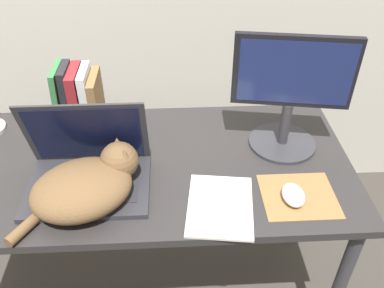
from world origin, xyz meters
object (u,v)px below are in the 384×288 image
(notepad, at_px, (220,206))
(book_row, at_px, (79,98))
(laptop, at_px, (88,171))
(cat, at_px, (88,185))
(webcam, at_px, (131,109))
(computer_mouse, at_px, (293,195))
(external_monitor, at_px, (291,92))

(notepad, bearing_deg, book_row, 135.89)
(laptop, relative_size, cat, 1.00)
(notepad, relative_size, webcam, 3.74)
(computer_mouse, distance_m, webcam, 0.70)
(external_monitor, relative_size, book_row, 1.69)
(external_monitor, relative_size, computer_mouse, 4.10)
(external_monitor, height_order, computer_mouse, external_monitor)
(book_row, distance_m, notepad, 0.67)
(external_monitor, height_order, notepad, external_monitor)
(webcam, bearing_deg, laptop, -107.13)
(external_monitor, bearing_deg, book_row, 167.08)
(notepad, bearing_deg, external_monitor, 49.17)
(laptop, distance_m, webcam, 0.37)
(laptop, distance_m, external_monitor, 0.70)
(webcam, bearing_deg, book_row, -173.73)
(webcam, bearing_deg, computer_mouse, -41.93)
(cat, relative_size, notepad, 1.37)
(laptop, distance_m, cat, 0.08)
(laptop, distance_m, book_row, 0.35)
(cat, distance_m, external_monitor, 0.71)
(external_monitor, bearing_deg, notepad, -130.83)
(cat, distance_m, book_row, 0.43)
(laptop, relative_size, book_row, 1.56)
(external_monitor, xyz_separation_m, webcam, (-0.55, 0.19, -0.17))
(book_row, bearing_deg, notepad, -44.11)
(laptop, height_order, webcam, laptop)
(cat, xyz_separation_m, webcam, (0.10, 0.44, -0.02))
(cat, distance_m, webcam, 0.45)
(cat, bearing_deg, external_monitor, 21.00)
(laptop, bearing_deg, notepad, -17.34)
(notepad, xyz_separation_m, webcam, (-0.29, 0.48, 0.04))
(laptop, height_order, external_monitor, external_monitor)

